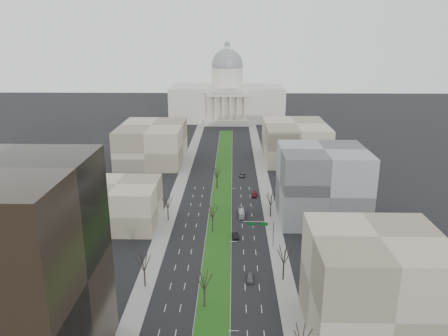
# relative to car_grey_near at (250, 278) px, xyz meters

# --- Properties ---
(ground) EXTENTS (600.00, 600.00, 0.00)m
(ground) POSITION_rel_car_grey_near_xyz_m (-8.78, 68.38, -0.73)
(ground) COLOR black
(ground) RESTS_ON ground
(median) EXTENTS (8.00, 222.03, 0.20)m
(median) POSITION_rel_car_grey_near_xyz_m (-8.78, 67.37, -0.63)
(median) COLOR #999993
(median) RESTS_ON ground
(sidewalk_left) EXTENTS (5.00, 330.00, 0.15)m
(sidewalk_left) POSITION_rel_car_grey_near_xyz_m (-26.28, 43.38, -0.66)
(sidewalk_left) COLOR gray
(sidewalk_left) RESTS_ON ground
(sidewalk_right) EXTENTS (5.00, 330.00, 0.15)m
(sidewalk_right) POSITION_rel_car_grey_near_xyz_m (8.72, 43.38, -0.66)
(sidewalk_right) COLOR gray
(sidewalk_right) RESTS_ON ground
(capitol) EXTENTS (80.00, 46.00, 55.00)m
(capitol) POSITION_rel_car_grey_near_xyz_m (-8.78, 217.97, 15.57)
(capitol) COLOR beige
(capitol) RESTS_ON ground
(building_beige_left) EXTENTS (26.00, 22.00, 14.00)m
(building_beige_left) POSITION_rel_car_grey_near_xyz_m (-41.78, 33.38, 6.27)
(building_beige_left) COLOR gray
(building_beige_left) RESTS_ON ground
(building_tan_right) EXTENTS (26.00, 24.00, 22.00)m
(building_tan_right) POSITION_rel_car_grey_near_xyz_m (24.22, -19.62, 10.27)
(building_tan_right) COLOR gray
(building_tan_right) RESTS_ON ground
(building_grey_right) EXTENTS (28.00, 26.00, 24.00)m
(building_grey_right) POSITION_rel_car_grey_near_xyz_m (25.22, 40.38, 11.27)
(building_grey_right) COLOR #585A5D
(building_grey_right) RESTS_ON ground
(building_far_left) EXTENTS (30.00, 40.00, 18.00)m
(building_far_left) POSITION_rel_car_grey_near_xyz_m (-43.78, 108.38, 8.27)
(building_far_left) COLOR gray
(building_far_left) RESTS_ON ground
(building_far_right) EXTENTS (30.00, 40.00, 18.00)m
(building_far_right) POSITION_rel_car_grey_near_xyz_m (26.22, 113.38, 8.27)
(building_far_right) COLOR gray
(building_far_right) RESTS_ON ground
(tree_left_mid) EXTENTS (5.40, 5.40, 9.72)m
(tree_left_mid) POSITION_rel_car_grey_near_xyz_m (-25.98, -3.62, 6.27)
(tree_left_mid) COLOR black
(tree_left_mid) RESTS_ON ground
(tree_left_far) EXTENTS (5.28, 5.28, 9.50)m
(tree_left_far) POSITION_rel_car_grey_near_xyz_m (-25.98, 36.38, 6.11)
(tree_left_far) COLOR black
(tree_left_far) RESTS_ON ground
(tree_right_near) EXTENTS (5.16, 5.16, 9.29)m
(tree_right_near) POSITION_rel_car_grey_near_xyz_m (8.42, -29.62, 5.96)
(tree_right_near) COLOR black
(tree_right_near) RESTS_ON ground
(tree_right_mid) EXTENTS (5.52, 5.52, 9.94)m
(tree_right_mid) POSITION_rel_car_grey_near_xyz_m (8.42, 0.38, 6.42)
(tree_right_mid) COLOR black
(tree_right_mid) RESTS_ON ground
(tree_right_far) EXTENTS (5.04, 5.04, 9.07)m
(tree_right_far) POSITION_rel_car_grey_near_xyz_m (8.42, 40.38, 5.80)
(tree_right_far) COLOR black
(tree_right_far) RESTS_ON ground
(tree_median_a) EXTENTS (5.40, 5.40, 9.72)m
(tree_median_a) POSITION_rel_car_grey_near_xyz_m (-10.78, -11.62, 6.27)
(tree_median_a) COLOR black
(tree_median_a) RESTS_ON ground
(tree_median_b) EXTENTS (5.40, 5.40, 9.72)m
(tree_median_b) POSITION_rel_car_grey_near_xyz_m (-10.78, 28.38, 6.27)
(tree_median_b) COLOR black
(tree_median_b) RESTS_ON ground
(tree_median_c) EXTENTS (5.40, 5.40, 9.72)m
(tree_median_c) POSITION_rel_car_grey_near_xyz_m (-10.78, 68.38, 6.27)
(tree_median_c) COLOR black
(tree_median_c) RESTS_ON ground
(streetlamp_median_b) EXTENTS (1.90, 0.20, 9.16)m
(streetlamp_median_b) POSITION_rel_car_grey_near_xyz_m (-5.02, 3.38, 4.08)
(streetlamp_median_b) COLOR gray
(streetlamp_median_b) RESTS_ON ground
(streetlamp_median_c) EXTENTS (1.90, 0.20, 9.16)m
(streetlamp_median_c) POSITION_rel_car_grey_near_xyz_m (-5.02, 43.38, 4.08)
(streetlamp_median_c) COLOR gray
(streetlamp_median_c) RESTS_ON ground
(mast_arm_signs) EXTENTS (9.12, 0.24, 8.09)m
(mast_arm_signs) POSITION_rel_car_grey_near_xyz_m (4.71, 18.41, 5.38)
(mast_arm_signs) COLOR gray
(mast_arm_signs) RESTS_ON ground
(car_grey_near) EXTENTS (1.73, 4.29, 1.46)m
(car_grey_near) POSITION_rel_car_grey_near_xyz_m (0.00, 0.00, 0.00)
(car_grey_near) COLOR #55575E
(car_grey_near) RESTS_ON ground
(car_black) EXTENTS (1.99, 4.77, 1.53)m
(car_black) POSITION_rel_car_grey_near_xyz_m (-3.58, 24.44, 0.04)
(car_black) COLOR black
(car_black) RESTS_ON ground
(car_red) EXTENTS (2.54, 5.12, 1.43)m
(car_red) POSITION_rel_car_grey_near_xyz_m (3.90, 60.08, -0.02)
(car_red) COLOR maroon
(car_red) RESTS_ON ground
(car_grey_far) EXTENTS (2.45, 4.99, 1.36)m
(car_grey_far) POSITION_rel_car_grey_near_xyz_m (-0.33, 84.28, -0.05)
(car_grey_far) COLOR #45494C
(car_grey_far) RESTS_ON ground
(box_van) EXTENTS (2.07, 7.85, 2.17)m
(box_van) POSITION_rel_car_grey_near_xyz_m (-1.41, 41.11, 0.36)
(box_van) COLOR silver
(box_van) RESTS_ON ground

